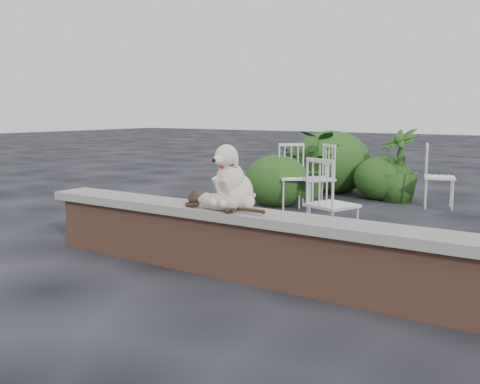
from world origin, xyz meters
The scene contains 12 objects.
ground centered at (0.00, 0.00, 0.00)m, with size 60.00×60.00×0.00m, color black.
brick_wall centered at (0.00, 0.00, 0.25)m, with size 6.00×0.30×0.50m, color brown.
capstone centered at (0.00, 0.00, 0.54)m, with size 6.20×0.40×0.08m, color slate.
dog centered at (-1.00, 0.06, 0.86)m, with size 0.37×0.49×0.56m, color beige, non-canonical shape.
cat centered at (-1.08, -0.09, 0.66)m, with size 0.94×0.23×0.16m, color tan, non-canonical shape.
chair_b centered at (-1.74, 3.19, 0.47)m, with size 0.56×0.56×0.94m, color white, non-canonical shape.
chair_e centered at (-0.33, 4.34, 0.47)m, with size 0.56×0.56×0.94m, color white, non-canonical shape.
chair_a centered at (-2.07, 3.12, 0.47)m, with size 0.56×0.56×0.94m, color white, non-canonical shape.
chair_c centered at (-0.66, 1.33, 0.47)m, with size 0.56×0.56×0.94m, color white, non-canonical shape.
potted_plant_a centered at (-2.32, 4.20, 0.55)m, with size 0.99×0.86×1.10m, color #1B4413.
potted_plant_b centered at (-1.01, 4.57, 0.57)m, with size 0.64×0.64×1.14m, color #1B4413.
shrubbery centered at (-2.18, 4.57, 0.44)m, with size 2.23×2.87×1.13m.
Camera 1 is at (1.54, -3.67, 1.41)m, focal length 39.91 mm.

